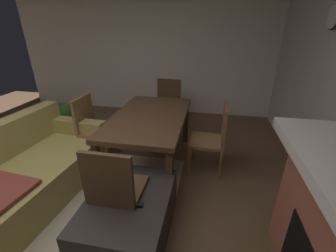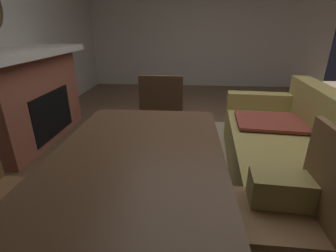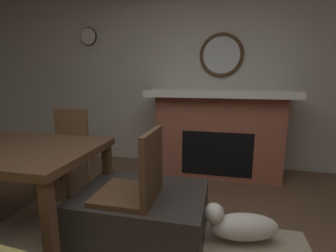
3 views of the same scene
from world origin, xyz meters
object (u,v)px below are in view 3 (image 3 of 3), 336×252
object	(u,v)px
round_wall_mirror	(221,55)
wall_clock	(88,36)
fireplace	(218,132)
dining_chair_west	(138,184)
dining_table	(2,155)
dining_chair_south	(66,144)
ottoman_coffee_table	(142,215)
tv_remote	(154,187)
small_dog	(240,225)

from	to	relation	value
round_wall_mirror	wall_clock	bearing A→B (deg)	0.00
fireplace	dining_chair_west	world-z (taller)	fireplace
dining_table	dining_chair_south	distance (m)	0.87
fireplace	dining_chair_south	xyz separation A→B (m)	(1.72, 0.85, -0.05)
round_wall_mirror	ottoman_coffee_table	xyz separation A→B (m)	(0.54, 1.88, -1.39)
round_wall_mirror	dining_chair_south	bearing A→B (deg)	33.37
fireplace	round_wall_mirror	world-z (taller)	round_wall_mirror
ottoman_coffee_table	dining_table	xyz separation A→B (m)	(1.18, 0.11, 0.46)
dining_chair_west	tv_remote	bearing A→B (deg)	-108.21
ottoman_coffee_table	dining_chair_west	xyz separation A→B (m)	(-0.01, 0.11, 0.32)
dining_chair_west	small_dog	xyz separation A→B (m)	(-0.75, -0.20, -0.35)
dining_table	small_dog	distance (m)	2.02
round_wall_mirror	dining_chair_south	world-z (taller)	round_wall_mirror
fireplace	dining_chair_south	size ratio (longest dim) A/B	1.96
round_wall_mirror	dining_table	xyz separation A→B (m)	(1.72, 1.99, -0.93)
round_wall_mirror	tv_remote	size ratio (longest dim) A/B	3.72
ottoman_coffee_table	wall_clock	xyz separation A→B (m)	(1.46, -1.88, 1.70)
ottoman_coffee_table	tv_remote	size ratio (longest dim) A/B	6.22
dining_chair_south	dining_table	bearing A→B (deg)	89.79
fireplace	tv_remote	size ratio (longest dim) A/B	11.40
small_dog	wall_clock	bearing A→B (deg)	-38.82
round_wall_mirror	small_dog	distance (m)	2.30
round_wall_mirror	dining_table	world-z (taller)	round_wall_mirror
round_wall_mirror	tv_remote	world-z (taller)	round_wall_mirror
fireplace	round_wall_mirror	distance (m)	1.06
dining_table	dining_chair_south	bearing A→B (deg)	-90.21
round_wall_mirror	small_dog	xyz separation A→B (m)	(-0.22, 1.79, -1.42)
dining_chair_south	wall_clock	xyz separation A→B (m)	(0.28, -1.13, 1.38)
fireplace	tv_remote	xyz separation A→B (m)	(0.46, 1.51, -0.15)
fireplace	small_dog	xyz separation A→B (m)	(-0.22, 1.50, -0.40)
dining_chair_west	wall_clock	bearing A→B (deg)	-53.47
fireplace	ottoman_coffee_table	world-z (taller)	fireplace
round_wall_mirror	dining_chair_west	world-z (taller)	round_wall_mirror
tv_remote	dining_chair_south	distance (m)	1.43
tv_remote	small_dog	size ratio (longest dim) A/B	0.27
wall_clock	small_dog	bearing A→B (deg)	141.18
small_dog	dining_chair_west	bearing A→B (deg)	14.96
tv_remote	small_dog	world-z (taller)	tv_remote
round_wall_mirror	tv_remote	distance (m)	2.20
dining_table	wall_clock	xyz separation A→B (m)	(0.28, -1.99, 1.24)
dining_chair_south	round_wall_mirror	bearing A→B (deg)	-146.63
dining_chair_west	wall_clock	distance (m)	2.84
tv_remote	small_dog	distance (m)	0.73
tv_remote	dining_chair_west	size ratio (longest dim) A/B	0.17
tv_remote	wall_clock	xyz separation A→B (m)	(1.54, -1.80, 1.48)
round_wall_mirror	tv_remote	xyz separation A→B (m)	(0.46, 1.80, -1.17)
fireplace	dining_chair_west	bearing A→B (deg)	72.85
dining_table	tv_remote	bearing A→B (deg)	-171.43
dining_chair_west	dining_table	bearing A→B (deg)	-0.03
dining_chair_south	small_dog	distance (m)	2.08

